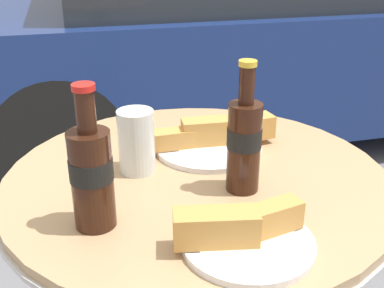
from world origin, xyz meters
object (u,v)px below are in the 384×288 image
at_px(drinking_glass, 137,144).
at_px(lunch_plate_far, 242,234).
at_px(cola_bottle_left, 92,173).
at_px(parked_car, 240,33).
at_px(lunch_plate_near, 211,139).
at_px(bistro_table, 197,239).
at_px(cola_bottle_right, 244,142).

height_order(drinking_glass, lunch_plate_far, drinking_glass).
xyz_separation_m(cola_bottle_left, parked_car, (1.07, 2.23, -0.26)).
height_order(lunch_plate_near, lunch_plate_far, lunch_plate_near).
bearing_deg(bistro_table, lunch_plate_far, -88.88).
distance_m(cola_bottle_right, drinking_glass, 0.23).
bearing_deg(lunch_plate_near, drinking_glass, -160.42).
relative_size(cola_bottle_right, parked_car, 0.07).
bearing_deg(parked_car, cola_bottle_left, -115.68).
xyz_separation_m(bistro_table, drinking_glass, (-0.12, 0.05, 0.22)).
relative_size(cola_bottle_right, lunch_plate_near, 0.82).
bearing_deg(drinking_glass, cola_bottle_right, -34.75).
height_order(cola_bottle_left, drinking_glass, cola_bottle_left).
bearing_deg(parked_car, lunch_plate_near, -111.77).
bearing_deg(cola_bottle_right, lunch_plate_near, 91.59).
height_order(bistro_table, drinking_glass, drinking_glass).
relative_size(bistro_table, cola_bottle_right, 3.16).
distance_m(drinking_glass, lunch_plate_near, 0.19).
distance_m(bistro_table, drinking_glass, 0.26).
bearing_deg(lunch_plate_near, cola_bottle_left, -138.70).
relative_size(bistro_table, lunch_plate_near, 2.58).
height_order(drinking_glass, lunch_plate_near, drinking_glass).
relative_size(drinking_glass, lunch_plate_near, 0.42).
height_order(cola_bottle_left, parked_car, parked_car).
bearing_deg(drinking_glass, bistro_table, -21.49).
height_order(cola_bottle_left, lunch_plate_near, cola_bottle_left).
xyz_separation_m(cola_bottle_right, lunch_plate_near, (-0.01, 0.19, -0.08)).
relative_size(bistro_table, lunch_plate_far, 3.51).
bearing_deg(lunch_plate_far, drinking_glass, 111.83).
distance_m(lunch_plate_near, lunch_plate_far, 0.37).
distance_m(bistro_table, lunch_plate_far, 0.32).
relative_size(cola_bottle_left, cola_bottle_right, 0.98).
relative_size(drinking_glass, parked_car, 0.03).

